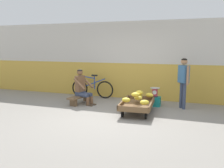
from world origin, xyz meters
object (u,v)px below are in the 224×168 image
object	(u,v)px
banana_cart	(137,105)
low_bench	(80,98)
bicycle_near_left	(92,88)
plastic_crate	(155,101)
weighing_scale	(155,92)
vendor_seated	(82,87)
customer_adult	(183,78)
shopping_bag	(148,105)

from	to	relation	value
banana_cart	low_bench	bearing A→B (deg)	165.94
bicycle_near_left	banana_cart	bearing A→B (deg)	-36.24
plastic_crate	weighing_scale	xyz separation A→B (m)	(-0.00, -0.00, 0.30)
vendor_seated	weighing_scale	world-z (taller)	vendor_seated
low_bench	vendor_seated	bearing A→B (deg)	-15.36
vendor_seated	customer_adult	size ratio (longest dim) A/B	0.75
bicycle_near_left	vendor_seated	bearing A→B (deg)	-83.43
banana_cart	plastic_crate	bearing A→B (deg)	71.93
weighing_scale	bicycle_near_left	distance (m)	2.48
low_bench	customer_adult	xyz separation A→B (m)	(3.23, 0.46, 0.75)
banana_cart	vendor_seated	xyz separation A→B (m)	(-1.97, 0.49, 0.33)
shopping_bag	weighing_scale	bearing A→B (deg)	69.94
plastic_crate	weighing_scale	size ratio (longest dim) A/B	1.20
plastic_crate	shopping_bag	size ratio (longest dim) A/B	1.50
bicycle_near_left	shopping_bag	size ratio (longest dim) A/B	6.92
low_bench	plastic_crate	bearing A→B (deg)	11.40
plastic_crate	customer_adult	xyz separation A→B (m)	(0.85, -0.02, 0.80)
weighing_scale	banana_cart	bearing A→B (deg)	-108.09
bicycle_near_left	customer_adult	xyz separation A→B (m)	(3.27, -0.56, 0.60)
low_bench	banana_cart	bearing A→B (deg)	-14.06
plastic_crate	bicycle_near_left	distance (m)	2.49
plastic_crate	weighing_scale	bearing A→B (deg)	-90.00
bicycle_near_left	low_bench	bearing A→B (deg)	-88.02
plastic_crate	shopping_bag	xyz separation A→B (m)	(-0.14, -0.39, -0.03)
banana_cart	shopping_bag	distance (m)	0.64
banana_cart	vendor_seated	size ratio (longest dim) A/B	1.32
vendor_seated	plastic_crate	world-z (taller)	vendor_seated
low_bench	bicycle_near_left	xyz separation A→B (m)	(-0.04, 1.02, 0.15)
weighing_scale	bicycle_near_left	bearing A→B (deg)	167.43
customer_adult	low_bench	bearing A→B (deg)	-171.91
banana_cart	weighing_scale	xyz separation A→B (m)	(0.33, 1.00, 0.21)
shopping_bag	banana_cart	bearing A→B (deg)	-106.77
low_bench	customer_adult	size ratio (longest dim) A/B	0.74
weighing_scale	customer_adult	xyz separation A→B (m)	(0.85, -0.02, 0.50)
plastic_crate	bicycle_near_left	bearing A→B (deg)	167.46
weighing_scale	bicycle_near_left	xyz separation A→B (m)	(-2.42, 0.54, -0.10)
low_bench	shopping_bag	size ratio (longest dim) A/B	4.71
banana_cart	plastic_crate	xyz separation A→B (m)	(0.33, 1.00, -0.09)
vendor_seated	plastic_crate	bearing A→B (deg)	12.37
weighing_scale	low_bench	bearing A→B (deg)	-168.62
banana_cart	shopping_bag	bearing A→B (deg)	73.23
low_bench	vendor_seated	xyz separation A→B (m)	(0.08, -0.02, 0.37)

